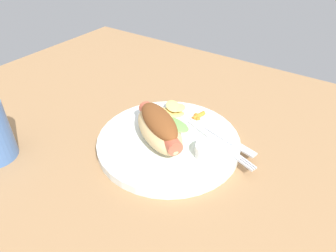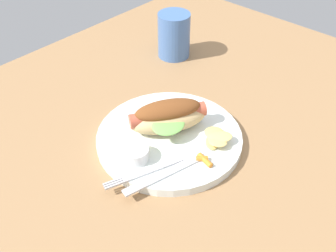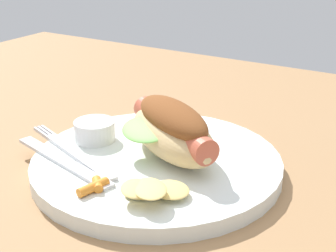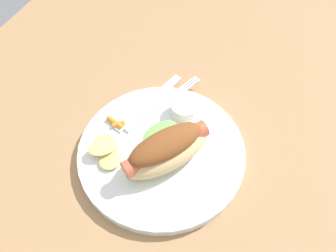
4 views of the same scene
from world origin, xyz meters
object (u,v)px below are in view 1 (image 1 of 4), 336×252
object	(u,v)px
hot_dog	(158,128)
fork	(218,142)
chips_pile	(172,110)
sauce_ramekin	(209,151)
carrot_garnish	(198,116)
knife	(220,135)
plate	(169,142)

from	to	relation	value
hot_dog	fork	xyz separation A→B (cm)	(-9.12, -5.70, -2.72)
chips_pile	sauce_ramekin	bearing A→B (deg)	149.21
hot_dog	chips_pile	distance (cm)	9.77
sauce_ramekin	carrot_garnish	xyz separation A→B (cm)	(7.15, -8.89, -0.69)
hot_dog	chips_pile	world-z (taller)	hot_dog
sauce_ramekin	carrot_garnish	distance (cm)	11.43
hot_dog	carrot_garnish	distance (cm)	11.06
fork	knife	bearing A→B (deg)	125.02
sauce_ramekin	knife	bearing A→B (deg)	-82.66
knife	chips_pile	xyz separation A→B (cm)	(11.62, -1.23, 0.70)
plate	carrot_garnish	xyz separation A→B (cm)	(-1.14, -8.77, 1.24)
chips_pile	carrot_garnish	size ratio (longest dim) A/B	2.01
fork	carrot_garnish	world-z (taller)	carrot_garnish
sauce_ramekin	fork	distance (cm)	4.16
plate	fork	size ratio (longest dim) A/B	1.65
chips_pile	knife	bearing A→B (deg)	173.98
sauce_ramekin	fork	size ratio (longest dim) A/B	0.29
knife	chips_pile	world-z (taller)	chips_pile
plate	knife	xyz separation A→B (cm)	(-7.50, -6.06, 0.98)
hot_dog	carrot_garnish	world-z (taller)	hot_dog
plate	chips_pile	size ratio (longest dim) A/B	3.93
fork	chips_pile	distance (cm)	12.64
fork	plate	bearing A→B (deg)	-133.45
hot_dog	chips_pile	size ratio (longest dim) A/B	2.29
knife	carrot_garnish	bearing A→B (deg)	171.20
hot_dog	knife	distance (cm)	11.93
fork	chips_pile	xyz separation A→B (cm)	(12.17, -3.35, 0.68)
chips_pile	carrot_garnish	xyz separation A→B (cm)	(-5.26, -1.49, -0.44)
hot_dog	knife	xyz separation A→B (cm)	(-8.57, -7.83, -2.74)
hot_dog	chips_pile	xyz separation A→B (cm)	(3.05, -9.06, -2.05)
hot_dog	fork	world-z (taller)	hot_dog
hot_dog	knife	size ratio (longest dim) A/B	0.99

